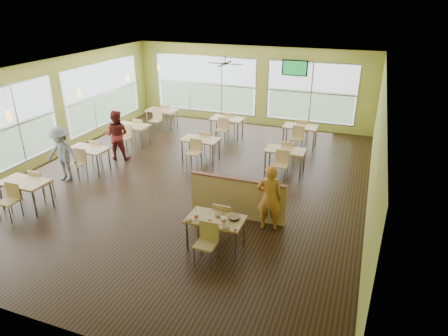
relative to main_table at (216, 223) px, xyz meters
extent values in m
plane|color=black|center=(-2.00, 3.00, -0.63)|extent=(12.00, 12.00, 0.00)
plane|color=white|center=(-2.00, 3.00, 2.57)|extent=(12.00, 12.00, 0.00)
cube|color=#CFCF54|center=(-2.00, 9.00, 0.97)|extent=(10.00, 0.04, 3.20)
cube|color=#CFCF54|center=(-2.00, -3.00, 0.97)|extent=(10.00, 0.04, 3.20)
cube|color=#CFCF54|center=(-7.00, 3.00, 0.97)|extent=(0.04, 12.00, 3.20)
cube|color=#CFCF54|center=(3.00, 3.00, 0.97)|extent=(0.04, 12.00, 3.20)
cube|color=white|center=(-6.98, 6.00, 0.89)|extent=(0.02, 4.50, 2.35)
cube|color=white|center=(-4.00, 8.98, 0.89)|extent=(4.50, 0.02, 2.35)
cube|color=white|center=(0.50, 8.98, 0.89)|extent=(3.50, 0.02, 2.35)
cube|color=#B7BABC|center=(-6.97, 3.50, -0.28)|extent=(0.04, 9.40, 0.05)
cube|color=#B7BABC|center=(-1.75, 8.97, -0.28)|extent=(8.00, 0.04, 0.05)
cube|color=tan|center=(0.00, 0.00, 0.10)|extent=(1.20, 0.70, 0.04)
cube|color=brown|center=(0.00, 0.00, 0.07)|extent=(1.22, 0.71, 0.01)
cylinder|color=slate|center=(-0.54, -0.29, -0.28)|extent=(0.05, 0.05, 0.71)
cylinder|color=slate|center=(0.54, -0.29, -0.28)|extent=(0.05, 0.05, 0.71)
cylinder|color=slate|center=(-0.54, 0.29, -0.28)|extent=(0.05, 0.05, 0.71)
cylinder|color=slate|center=(0.54, 0.29, -0.28)|extent=(0.05, 0.05, 0.71)
cube|color=tan|center=(0.00, 0.55, -0.18)|extent=(0.42, 0.42, 0.04)
cube|color=tan|center=(0.00, 0.74, 0.04)|extent=(0.42, 0.04, 0.40)
cube|color=tan|center=(0.00, -0.55, -0.18)|extent=(0.42, 0.42, 0.04)
cube|color=tan|center=(0.00, -0.74, 0.04)|extent=(0.42, 0.04, 0.40)
cube|color=tan|center=(0.00, 1.45, -0.13)|extent=(2.40, 0.12, 1.00)
cube|color=brown|center=(0.00, 1.45, 0.39)|extent=(2.40, 0.14, 0.04)
cube|color=tan|center=(-5.20, 0.00, 0.10)|extent=(1.20, 0.70, 0.04)
cube|color=brown|center=(-5.20, 0.00, 0.07)|extent=(1.22, 0.71, 0.01)
cylinder|color=slate|center=(-5.74, -0.29, -0.28)|extent=(0.05, 0.05, 0.71)
cylinder|color=slate|center=(-4.66, -0.29, -0.28)|extent=(0.05, 0.05, 0.71)
cylinder|color=slate|center=(-5.74, 0.29, -0.28)|extent=(0.05, 0.05, 0.71)
cylinder|color=slate|center=(-4.66, 0.29, -0.28)|extent=(0.05, 0.05, 0.71)
cube|color=tan|center=(-5.20, 0.55, -0.18)|extent=(0.42, 0.42, 0.04)
cube|color=tan|center=(-5.20, 0.74, 0.04)|extent=(0.42, 0.04, 0.40)
cube|color=tan|center=(-5.20, -0.55, -0.18)|extent=(0.42, 0.42, 0.04)
cube|color=tan|center=(-5.20, -0.74, 0.04)|extent=(0.42, 0.04, 0.40)
cube|color=tan|center=(-5.20, 2.50, 0.10)|extent=(1.20, 0.70, 0.04)
cube|color=brown|center=(-5.20, 2.50, 0.07)|extent=(1.22, 0.71, 0.01)
cylinder|color=slate|center=(-5.74, 2.21, -0.28)|extent=(0.05, 0.05, 0.71)
cylinder|color=slate|center=(-4.66, 2.21, -0.28)|extent=(0.05, 0.05, 0.71)
cylinder|color=slate|center=(-5.74, 2.79, -0.28)|extent=(0.05, 0.05, 0.71)
cylinder|color=slate|center=(-4.66, 2.79, -0.28)|extent=(0.05, 0.05, 0.71)
cube|color=tan|center=(-5.20, 3.05, -0.18)|extent=(0.42, 0.42, 0.04)
cube|color=tan|center=(-5.20, 3.24, 0.04)|extent=(0.42, 0.04, 0.40)
cube|color=tan|center=(-5.20, 1.95, -0.18)|extent=(0.42, 0.42, 0.04)
cube|color=tan|center=(-5.20, 1.76, 0.04)|extent=(0.42, 0.04, 0.40)
cube|color=tan|center=(-5.20, 5.00, 0.10)|extent=(1.20, 0.70, 0.04)
cube|color=brown|center=(-5.20, 5.00, 0.07)|extent=(1.22, 0.71, 0.01)
cylinder|color=slate|center=(-5.74, 4.71, -0.28)|extent=(0.05, 0.05, 0.71)
cylinder|color=slate|center=(-4.66, 4.71, -0.28)|extent=(0.05, 0.05, 0.71)
cylinder|color=slate|center=(-5.74, 5.29, -0.28)|extent=(0.05, 0.05, 0.71)
cylinder|color=slate|center=(-4.66, 5.29, -0.28)|extent=(0.05, 0.05, 0.71)
cube|color=tan|center=(-5.20, 5.55, -0.18)|extent=(0.42, 0.42, 0.04)
cube|color=tan|center=(-5.20, 5.74, 0.04)|extent=(0.42, 0.04, 0.40)
cube|color=tan|center=(-5.20, 4.45, -0.18)|extent=(0.42, 0.42, 0.04)
cube|color=tan|center=(-5.20, 4.26, 0.04)|extent=(0.42, 0.04, 0.40)
cube|color=tan|center=(-5.20, 7.20, 0.10)|extent=(1.20, 0.70, 0.04)
cube|color=brown|center=(-5.20, 7.20, 0.07)|extent=(1.22, 0.71, 0.01)
cylinder|color=slate|center=(-5.74, 6.91, -0.28)|extent=(0.05, 0.05, 0.71)
cylinder|color=slate|center=(-4.66, 6.91, -0.28)|extent=(0.05, 0.05, 0.71)
cylinder|color=slate|center=(-5.74, 7.49, -0.28)|extent=(0.05, 0.05, 0.71)
cylinder|color=slate|center=(-4.66, 7.49, -0.28)|extent=(0.05, 0.05, 0.71)
cube|color=tan|center=(-5.20, 7.75, -0.18)|extent=(0.42, 0.42, 0.04)
cube|color=tan|center=(-5.20, 7.94, 0.04)|extent=(0.42, 0.04, 0.40)
cube|color=tan|center=(-5.20, 6.65, -0.18)|extent=(0.42, 0.42, 0.04)
cube|color=tan|center=(-5.20, 6.46, 0.04)|extent=(0.42, 0.04, 0.40)
cube|color=tan|center=(-2.30, 4.50, 0.10)|extent=(1.20, 0.70, 0.04)
cube|color=brown|center=(-2.30, 4.50, 0.07)|extent=(1.22, 0.71, 0.01)
cylinder|color=slate|center=(-2.84, 4.21, -0.28)|extent=(0.05, 0.05, 0.71)
cylinder|color=slate|center=(-1.76, 4.21, -0.28)|extent=(0.05, 0.05, 0.71)
cylinder|color=slate|center=(-2.84, 4.79, -0.28)|extent=(0.05, 0.05, 0.71)
cylinder|color=slate|center=(-1.76, 4.79, -0.28)|extent=(0.05, 0.05, 0.71)
cube|color=tan|center=(-2.30, 5.05, -0.18)|extent=(0.42, 0.42, 0.04)
cube|color=tan|center=(-2.30, 5.24, 0.04)|extent=(0.42, 0.04, 0.40)
cube|color=tan|center=(-2.30, 3.95, -0.18)|extent=(0.42, 0.42, 0.04)
cube|color=tan|center=(-2.30, 3.76, 0.04)|extent=(0.42, 0.04, 0.40)
cube|color=tan|center=(-2.30, 7.00, 0.10)|extent=(1.20, 0.70, 0.04)
cube|color=brown|center=(-2.30, 7.00, 0.07)|extent=(1.22, 0.71, 0.01)
cylinder|color=slate|center=(-2.84, 6.71, -0.28)|extent=(0.05, 0.05, 0.71)
cylinder|color=slate|center=(-1.76, 6.71, -0.28)|extent=(0.05, 0.05, 0.71)
cylinder|color=slate|center=(-2.84, 7.29, -0.28)|extent=(0.05, 0.05, 0.71)
cylinder|color=slate|center=(-1.76, 7.29, -0.28)|extent=(0.05, 0.05, 0.71)
cube|color=tan|center=(-2.30, 7.55, -0.18)|extent=(0.42, 0.42, 0.04)
cube|color=tan|center=(-2.30, 7.74, 0.04)|extent=(0.42, 0.04, 0.40)
cube|color=tan|center=(-2.30, 6.45, -0.18)|extent=(0.42, 0.42, 0.04)
cube|color=tan|center=(-2.30, 6.26, 0.04)|extent=(0.42, 0.04, 0.40)
cube|color=tan|center=(0.50, 4.50, 0.10)|extent=(1.20, 0.70, 0.04)
cube|color=brown|center=(0.50, 4.50, 0.07)|extent=(1.22, 0.71, 0.01)
cylinder|color=slate|center=(-0.04, 4.21, -0.28)|extent=(0.05, 0.05, 0.71)
cylinder|color=slate|center=(1.04, 4.21, -0.28)|extent=(0.05, 0.05, 0.71)
cylinder|color=slate|center=(-0.04, 4.79, -0.28)|extent=(0.05, 0.05, 0.71)
cylinder|color=slate|center=(1.04, 4.79, -0.28)|extent=(0.05, 0.05, 0.71)
cube|color=tan|center=(0.50, 5.05, -0.18)|extent=(0.42, 0.42, 0.04)
cube|color=tan|center=(0.50, 5.24, 0.04)|extent=(0.42, 0.04, 0.40)
cube|color=tan|center=(0.50, 3.95, -0.18)|extent=(0.42, 0.42, 0.04)
cube|color=tan|center=(0.50, 3.76, 0.04)|extent=(0.42, 0.04, 0.40)
cube|color=tan|center=(0.50, 7.00, 0.10)|extent=(1.20, 0.70, 0.04)
cube|color=brown|center=(0.50, 7.00, 0.07)|extent=(1.22, 0.71, 0.01)
cylinder|color=slate|center=(-0.04, 6.71, -0.28)|extent=(0.05, 0.05, 0.71)
cylinder|color=slate|center=(1.04, 6.71, -0.28)|extent=(0.05, 0.05, 0.71)
cylinder|color=slate|center=(-0.04, 7.29, -0.28)|extent=(0.05, 0.05, 0.71)
cylinder|color=slate|center=(1.04, 7.29, -0.28)|extent=(0.05, 0.05, 0.71)
cube|color=tan|center=(0.50, 7.55, -0.18)|extent=(0.42, 0.42, 0.04)
cube|color=tan|center=(0.50, 7.74, 0.04)|extent=(0.42, 0.04, 0.40)
cube|color=tan|center=(0.50, 6.45, -0.18)|extent=(0.42, 0.42, 0.04)
cube|color=tan|center=(0.50, 6.26, 0.04)|extent=(0.42, 0.04, 0.40)
cylinder|color=#2D2119|center=(-5.20, 0.00, 2.22)|extent=(0.01, 0.01, 0.70)
cylinder|color=#FFC347|center=(-5.20, 0.00, 1.82)|extent=(0.11, 0.11, 0.22)
cylinder|color=#2D2119|center=(-5.20, 2.50, 2.22)|extent=(0.01, 0.01, 0.70)
cylinder|color=#FFC347|center=(-5.20, 2.50, 1.82)|extent=(0.11, 0.11, 0.22)
cylinder|color=#2D2119|center=(-5.20, 5.00, 2.22)|extent=(0.01, 0.01, 0.70)
cylinder|color=#FFC347|center=(-5.20, 5.00, 1.82)|extent=(0.11, 0.11, 0.22)
cylinder|color=#2D2119|center=(-5.20, 7.20, 2.22)|extent=(0.01, 0.01, 0.70)
cylinder|color=#FFC347|center=(-5.20, 7.20, 1.82)|extent=(0.11, 0.11, 0.22)
cylinder|color=#2D2119|center=(-2.00, 6.00, 2.45)|extent=(0.03, 0.03, 0.24)
cylinder|color=#2D2119|center=(-2.00, 6.00, 2.31)|extent=(0.16, 0.16, 0.06)
cube|color=#2D2119|center=(-1.65, 6.00, 2.31)|extent=(0.55, 0.10, 0.01)
cube|color=#2D2119|center=(-2.00, 6.35, 2.31)|extent=(0.10, 0.55, 0.01)
cube|color=#2D2119|center=(-2.35, 6.00, 2.31)|extent=(0.55, 0.10, 0.01)
cube|color=#2D2119|center=(-2.00, 5.65, 2.31)|extent=(0.10, 0.55, 0.01)
cube|color=black|center=(-0.20, 8.90, 1.82)|extent=(1.00, 0.06, 0.60)
cube|color=#197C36|center=(-0.20, 8.87, 1.82)|extent=(0.90, 0.01, 0.52)
imported|color=#CD5516|center=(0.85, 1.20, 0.17)|extent=(0.66, 0.51, 1.61)
imported|color=maroon|center=(-4.94, 3.67, 0.20)|extent=(0.94, 0.81, 1.66)
imported|color=slate|center=(-5.46, 1.70, 0.19)|extent=(1.06, 0.61, 1.64)
cone|color=white|center=(-0.37, -0.17, 0.19)|extent=(0.10, 0.10, 0.13)
cylinder|color=red|center=(-0.37, -0.17, 0.19)|extent=(0.09, 0.09, 0.04)
cylinder|color=white|center=(-0.37, -0.17, 0.26)|extent=(0.10, 0.10, 0.01)
cylinder|color=blue|center=(-0.37, -0.17, 0.37)|extent=(0.01, 0.06, 0.24)
cone|color=white|center=(-0.05, -0.20, 0.17)|extent=(0.08, 0.08, 0.11)
cylinder|color=red|center=(-0.05, -0.20, 0.17)|extent=(0.07, 0.07, 0.03)
cylinder|color=white|center=(-0.05, -0.20, 0.23)|extent=(0.08, 0.08, 0.01)
cylinder|color=yellow|center=(-0.05, -0.20, 0.32)|extent=(0.02, 0.05, 0.19)
cone|color=white|center=(0.19, -0.09, 0.18)|extent=(0.09, 0.09, 0.12)
cylinder|color=red|center=(0.19, -0.09, 0.18)|extent=(0.09, 0.09, 0.04)
cylinder|color=white|center=(0.19, -0.09, 0.25)|extent=(0.10, 0.10, 0.01)
cylinder|color=red|center=(0.19, -0.09, 0.35)|extent=(0.03, 0.06, 0.22)
cone|color=white|center=(0.24, -0.13, 0.18)|extent=(0.10, 0.10, 0.13)
cylinder|color=red|center=(0.24, -0.13, 0.19)|extent=(0.09, 0.09, 0.04)
cylinder|color=white|center=(0.24, -0.13, 0.25)|extent=(0.10, 0.10, 0.01)
cylinder|color=red|center=(0.24, -0.13, 0.36)|extent=(0.01, 0.06, 0.23)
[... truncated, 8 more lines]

